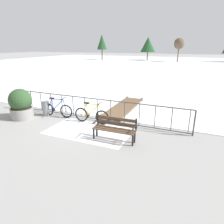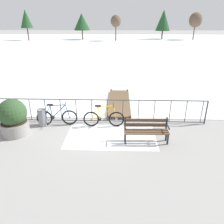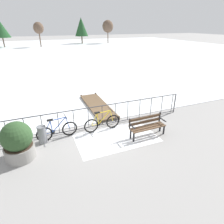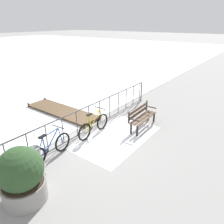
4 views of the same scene
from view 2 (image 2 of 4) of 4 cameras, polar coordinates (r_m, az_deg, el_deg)
ground_plane at (r=9.50m, az=-3.23°, el=-2.75°), size 160.00×160.00×0.00m
frozen_pond at (r=37.13m, az=0.68°, el=16.95°), size 80.00×56.00×0.03m
snow_patch at (r=8.40m, az=-0.28°, el=-6.38°), size 3.41×1.97×0.01m
railing_fence at (r=9.26m, az=-3.31°, el=0.36°), size 9.06×0.06×1.07m
bicycle_near_railing at (r=9.01m, az=-2.19°, el=-1.64°), size 1.71×0.52×0.97m
bicycle_second at (r=9.41m, az=-14.28°, el=-1.26°), size 1.71×0.52×0.97m
park_bench at (r=7.96m, az=8.95°, el=-4.34°), size 1.61×0.53×0.89m
planter_with_shrub at (r=9.09m, az=-24.52°, el=-1.34°), size 1.06×1.06×1.44m
trash_bin at (r=9.52m, az=-17.89°, el=-1.36°), size 0.35×0.35×0.73m
wooden_dock at (r=11.46m, az=1.89°, el=2.64°), size 1.10×3.96×0.20m
tree_far_west at (r=45.95m, az=1.02°, el=22.76°), size 2.05×2.05×4.83m
tree_west_mid at (r=49.01m, az=-7.95°, el=22.42°), size 3.38×3.38×5.16m
tree_centre at (r=51.04m, az=13.33°, el=22.39°), size 3.13×3.13×5.88m
tree_east_mid at (r=49.84m, az=-21.69°, el=21.78°), size 2.39×2.39×5.80m
tree_far_east at (r=51.16m, az=21.12°, el=21.62°), size 2.63×2.63×5.33m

